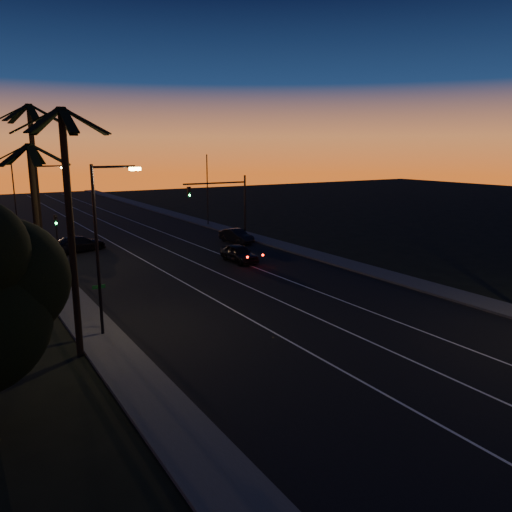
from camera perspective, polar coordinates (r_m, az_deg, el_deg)
road at (r=40.65m, az=-5.67°, el=-1.73°), size 20.00×170.00×0.01m
sidewalk_left at (r=37.31m, az=-21.35°, el=-3.69°), size 2.40×170.00×0.16m
sidewalk_right at (r=46.49m, az=6.82°, el=0.11°), size 2.40×170.00×0.16m
lane_stripe_left at (r=39.47m, az=-9.59°, el=-2.25°), size 0.12×160.00×0.01m
lane_stripe_mid at (r=40.86m, az=-5.04°, el=-1.63°), size 0.12×160.00×0.01m
lane_stripe_right at (r=42.49m, az=-0.82°, el=-1.04°), size 0.12×160.00×0.01m
palm_near at (r=24.12m, az=-20.59°, el=5.03°), size 4.25×4.16×11.53m
palm_mid at (r=30.00m, az=-23.88°, el=4.45°), size 4.25×4.16×10.03m
palm_far at (r=35.94m, az=-23.86°, el=7.75°), size 4.25×4.16×12.53m
streetlight_left_near at (r=26.71m, az=-17.18°, el=2.09°), size 2.55×0.26×9.00m
streetlight_left_far at (r=44.26m, az=-23.12°, el=5.14°), size 2.55×0.26×8.50m
street_sign at (r=28.46m, az=-17.42°, el=-4.92°), size 0.70×0.06×2.60m
signal_mast at (r=51.84m, az=-3.54°, el=6.68°), size 7.10×0.41×7.00m
signal_post at (r=46.66m, az=-21.85°, el=2.87°), size 0.28×0.37×4.20m
far_pole_left at (r=61.07m, az=-25.87°, el=6.06°), size 0.14×0.14×9.00m
far_pole_right at (r=64.27m, az=-5.58°, el=7.47°), size 0.14×0.14×9.00m
lead_car at (r=43.61m, az=-1.93°, el=0.31°), size 1.83×4.96×1.51m
right_car at (r=52.45m, az=-2.25°, el=2.30°), size 2.08×4.56×1.45m
cross_car at (r=50.90m, az=-19.58°, el=1.34°), size 5.73×3.98×1.54m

